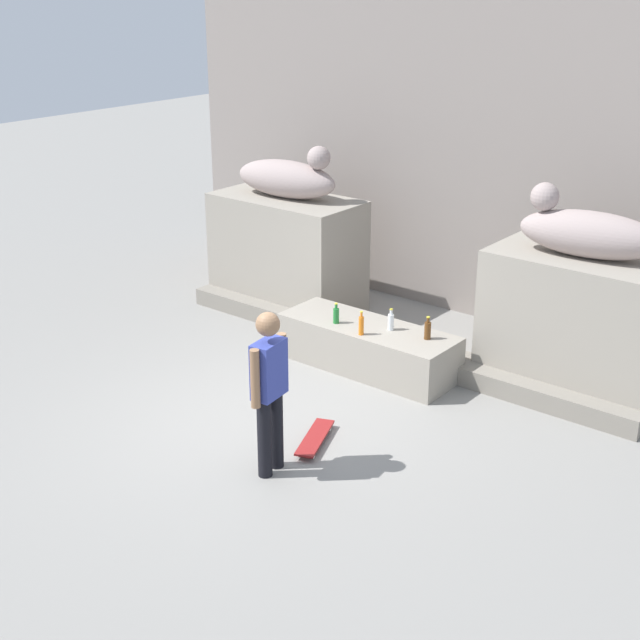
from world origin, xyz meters
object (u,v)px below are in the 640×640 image
Objects in this scene: bottle_green at (336,315)px; statue_reclining_right at (587,232)px; skateboard at (315,438)px; bottle_clear at (391,321)px; statue_reclining_left at (288,178)px; bottle_brown at (428,330)px; skater at (269,386)px; bottle_orange at (361,325)px.

statue_reclining_right is at bearing 26.13° from bottle_green.
skateboard is 3.02× the size of bottle_clear.
statue_reclining_left is 2.94m from bottle_clear.
bottle_clear is 0.96× the size of bottle_brown.
skater reaches higher than bottle_green.
bottle_orange is (-2.08, -1.35, -1.21)m from statue_reclining_right.
bottle_clear is at bearing 20.17° from bottle_green.
statue_reclining_left is 5.84× the size of bottle_brown.
statue_reclining_left is 4.36m from statue_reclining_right.
bottle_green is (-0.65, -0.24, -0.01)m from bottle_clear.
bottle_brown is (-1.40, -0.97, -1.22)m from statue_reclining_right.
skater is (2.86, -3.63, -0.97)m from statue_reclining_left.
statue_reclining_left reaches higher than bottle_brown.
bottle_green is at bearing 16.14° from skater.
statue_reclining_left is 2.01× the size of skateboard.
skateboard is 2.06m from bottle_clear.
bottle_clear is 0.91× the size of bottle_orange.
skater is at bearing -66.40° from bottle_green.
statue_reclining_right is at bearing 34.86° from bottle_brown.
bottle_brown is at bearing 4.04° from bottle_clear.
statue_reclining_left reaches higher than bottle_orange.
statue_reclining_right is at bearing 32.99° from bottle_orange.
bottle_clear is (2.47, -1.02, -1.22)m from statue_reclining_left.
statue_reclining_left reaches higher than skateboard.
statue_reclining_right is 2.09m from bottle_brown.
bottle_clear is (-1.89, -1.01, -1.22)m from statue_reclining_right.
statue_reclining_right is 0.99× the size of skater.
statue_reclining_left is at bearing 161.70° from bottle_brown.
bottle_clear is 1.04× the size of bottle_green.
bottle_clear is 0.39m from bottle_orange.
statue_reclining_left is 4.49m from skateboard.
skateboard is (-1.50, -2.93, -1.83)m from statue_reclining_right.
bottle_brown is (1.14, 0.27, 0.01)m from bottle_green.
skater is 2.61m from bottle_green.
skater reaches higher than bottle_orange.
statue_reclining_left is at bearing 22.02° from skateboard.
bottle_orange is at bearing -151.09° from bottle_brown.
bottle_orange is at bearing -35.40° from statue_reclining_left.
skateboard is 1.80m from bottle_orange.
bottle_clear reaches higher than skateboard.
bottle_green is 1.17m from bottle_brown.
bottle_green is (1.82, -1.25, -1.23)m from statue_reclining_left.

